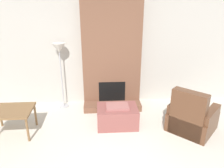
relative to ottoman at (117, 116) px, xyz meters
The scene contains 6 objects.
wall_back 1.66m from the ottoman, 92.39° to the left, with size 7.64×0.06×2.60m, color #BCB7AD.
fireplace 1.45m from the ottoman, 92.88° to the left, with size 1.40×0.69×2.60m.
ottoman is the anchor object (origin of this frame).
armchair 1.52m from the ottoman, 12.37° to the right, with size 1.17×1.17×0.97m.
side_table 2.14m from the ottoman, behind, with size 0.81×0.66×0.54m.
floor_lamp_left 1.99m from the ottoman, 142.75° to the left, with size 0.31×0.31×1.62m.
Camera 1 is at (-0.34, -2.07, 2.59)m, focal length 35.00 mm.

